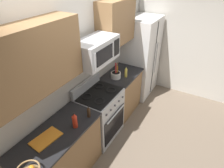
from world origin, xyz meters
TOP-DOWN VIEW (x-y plane):
  - ground_plane at (0.00, 0.00)m, footprint 16.00×16.00m
  - wall_back at (0.00, 0.99)m, footprint 8.00×0.10m
  - counter_left at (-1.04, 0.62)m, footprint 1.30×0.59m
  - range_oven at (-0.00, 0.63)m, footprint 0.76×0.64m
  - counter_right at (0.83, 0.62)m, footprint 0.88×0.59m
  - refrigerator at (1.74, 0.61)m, footprint 0.90×0.70m
  - wall_right at (2.29, 0.00)m, footprint 0.10×8.00m
  - microwave at (-0.00, 0.65)m, footprint 0.77×0.44m
  - upper_cabinets_left at (-1.04, 0.77)m, footprint 1.29×0.34m
  - upper_cabinets_right at (0.84, 0.77)m, footprint 0.87×0.34m
  - utensil_crock at (0.63, 0.65)m, footprint 0.19×0.19m
  - cutting_board at (-1.16, 0.66)m, footprint 0.40×0.26m
  - bottle_hot_sauce at (-0.80, 0.48)m, footprint 0.07×0.07m
  - bottle_soy at (-0.55, 0.44)m, footprint 0.05×0.05m
  - bottle_oil at (0.76, 0.50)m, footprint 0.05×0.05m

SIDE VIEW (x-z plane):
  - ground_plane at x=0.00m, z-range 0.00..0.00m
  - counter_left at x=-1.04m, z-range 0.00..0.91m
  - counter_right at x=0.83m, z-range 0.00..0.91m
  - range_oven at x=0.00m, z-range -0.07..1.02m
  - refrigerator at x=1.74m, z-range 0.00..1.83m
  - cutting_board at x=-1.16m, z-range 0.91..0.93m
  - utensil_crock at x=0.63m, z-range 0.82..1.13m
  - bottle_soy at x=-0.55m, z-range 0.90..1.09m
  - bottle_oil at x=0.76m, z-range 0.90..1.13m
  - bottle_hot_sauce at x=-0.80m, z-range 0.90..1.14m
  - wall_back at x=0.00m, z-range 0.00..2.60m
  - wall_right at x=2.29m, z-range 0.00..2.60m
  - microwave at x=0.00m, z-range 1.51..1.87m
  - upper_cabinets_left at x=-1.04m, z-range 1.53..2.29m
  - upper_cabinets_right at x=0.84m, z-range 1.53..2.29m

